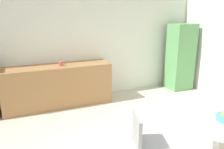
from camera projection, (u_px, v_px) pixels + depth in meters
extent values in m
cube|color=silver|center=(81.00, 43.00, 5.11)|extent=(6.00, 0.10, 2.60)
cube|color=#9E7042|center=(58.00, 86.00, 4.80)|extent=(2.28, 0.60, 0.90)
cube|color=#599959|center=(180.00, 57.00, 5.78)|extent=(0.60, 0.50, 1.72)
cylinder|color=silver|center=(216.00, 144.00, 2.79)|extent=(0.08, 0.08, 0.72)
cylinder|color=white|center=(220.00, 119.00, 2.70)|extent=(1.05, 1.05, 0.03)
cube|color=gray|center=(152.00, 144.00, 2.70)|extent=(0.52, 0.52, 0.03)
cube|color=gray|center=(137.00, 130.00, 2.62)|extent=(0.15, 0.37, 0.38)
cylinder|color=#D84C4C|center=(61.00, 64.00, 4.64)|extent=(0.08, 0.08, 0.09)
torus|color=#D84C4C|center=(64.00, 63.00, 4.66)|extent=(0.06, 0.01, 0.06)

